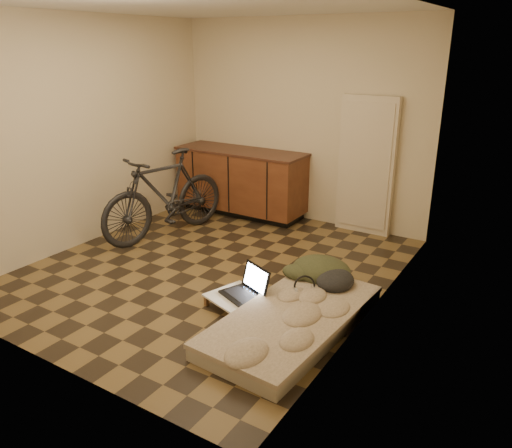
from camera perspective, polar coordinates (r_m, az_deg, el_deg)
The scene contains 10 objects.
room_shell at distance 4.98m, azimuth -5.51°, elevation 8.63°, with size 3.50×4.00×2.60m.
cabinets at distance 6.95m, azimuth -1.71°, elevation 4.88°, with size 1.84×0.62×0.91m.
appliance_panel at distance 6.32m, azimuth 12.51°, elevation 6.48°, with size 0.70×0.10×1.70m, color beige.
bicycle at distance 6.18m, azimuth -10.43°, elevation 3.78°, with size 0.53×1.81×1.17m, color black.
futon at distance 4.28m, azimuth 4.25°, elevation -10.91°, with size 0.96×1.81×0.15m.
clothing_pile at distance 4.82m, azimuth 7.80°, elevation -4.68°, with size 0.62×0.52×0.25m, color #31361F, non-canonical shape.
headphones at distance 4.53m, azimuth 5.57°, elevation -6.99°, with size 0.22×0.20×0.15m, color black, non-canonical shape.
lap_desk at distance 4.50m, azimuth -1.38°, elevation -8.89°, with size 0.79×0.63×0.11m.
laptop at distance 4.56m, azimuth -1.14°, elevation -7.50°, with size 0.47×0.45×0.25m.
mouse at distance 4.26m, azimuth -0.10°, elevation -10.21°, with size 0.06×0.09×0.03m, color white.
Camera 1 is at (2.98, -3.88, 2.26)m, focal length 35.00 mm.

